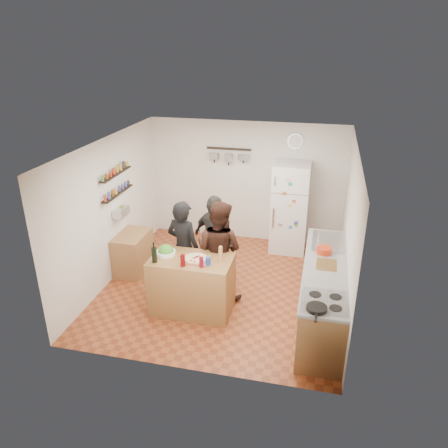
% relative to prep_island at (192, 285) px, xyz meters
% --- Properties ---
extents(room_shell, '(4.20, 4.20, 4.20)m').
position_rel_prep_island_xyz_m(room_shell, '(0.31, 1.16, 0.79)').
color(room_shell, brown).
rests_on(room_shell, ground).
extents(prep_island, '(1.25, 0.72, 0.91)m').
position_rel_prep_island_xyz_m(prep_island, '(0.00, 0.00, 0.00)').
color(prep_island, brown).
rests_on(prep_island, floor).
extents(pizza_board, '(0.42, 0.34, 0.02)m').
position_rel_prep_island_xyz_m(pizza_board, '(0.08, -0.02, 0.47)').
color(pizza_board, '#975637').
rests_on(pizza_board, prep_island).
extents(pizza, '(0.34, 0.34, 0.02)m').
position_rel_prep_island_xyz_m(pizza, '(0.08, -0.02, 0.48)').
color(pizza, '#CEB288').
rests_on(pizza, pizza_board).
extents(salad_bowl, '(0.29, 0.29, 0.06)m').
position_rel_prep_island_xyz_m(salad_bowl, '(-0.42, 0.05, 0.48)').
color(salad_bowl, white).
rests_on(salad_bowl, prep_island).
extents(wine_bottle, '(0.08, 0.08, 0.24)m').
position_rel_prep_island_xyz_m(wine_bottle, '(-0.50, -0.22, 0.57)').
color(wine_bottle, black).
rests_on(wine_bottle, prep_island).
extents(wine_glass_near, '(0.07, 0.07, 0.18)m').
position_rel_prep_island_xyz_m(wine_glass_near, '(-0.05, -0.24, 0.54)').
color(wine_glass_near, '#52070A').
rests_on(wine_glass_near, prep_island).
extents(wine_glass_far, '(0.06, 0.06, 0.16)m').
position_rel_prep_island_xyz_m(wine_glass_far, '(0.22, -0.20, 0.53)').
color(wine_glass_far, '#5D0819').
rests_on(wine_glass_far, prep_island).
extents(pepper_mill, '(0.06, 0.06, 0.20)m').
position_rel_prep_island_xyz_m(pepper_mill, '(0.45, 0.05, 0.55)').
color(pepper_mill, '#AF7A49').
rests_on(pepper_mill, prep_island).
extents(salt_canister, '(0.07, 0.07, 0.12)m').
position_rel_prep_island_xyz_m(salt_canister, '(0.30, -0.12, 0.52)').
color(salt_canister, navy).
rests_on(salt_canister, prep_island).
extents(person_left, '(0.69, 0.55, 1.65)m').
position_rel_prep_island_xyz_m(person_left, '(-0.28, 0.48, 0.37)').
color(person_left, black).
rests_on(person_left, floor).
extents(person_center, '(0.97, 0.85, 1.68)m').
position_rel_prep_island_xyz_m(person_center, '(0.31, 0.51, 0.39)').
color(person_center, black).
rests_on(person_center, floor).
extents(person_back, '(1.00, 0.81, 1.59)m').
position_rel_prep_island_xyz_m(person_back, '(0.12, 0.98, 0.34)').
color(person_back, '#292725').
rests_on(person_back, floor).
extents(counter_run, '(0.63, 2.63, 0.90)m').
position_rel_prep_island_xyz_m(counter_run, '(2.01, 0.22, -0.01)').
color(counter_run, '#9E7042').
rests_on(counter_run, floor).
extents(stove_top, '(0.60, 0.62, 0.02)m').
position_rel_prep_island_xyz_m(stove_top, '(2.01, -0.73, 0.46)').
color(stove_top, white).
rests_on(stove_top, counter_run).
extents(skillet, '(0.26, 0.26, 0.05)m').
position_rel_prep_island_xyz_m(skillet, '(1.91, -0.94, 0.49)').
color(skillet, black).
rests_on(skillet, stove_top).
extents(sink, '(0.50, 0.80, 0.03)m').
position_rel_prep_island_xyz_m(sink, '(2.01, 1.07, 0.46)').
color(sink, silver).
rests_on(sink, counter_run).
extents(cutting_board, '(0.30, 0.40, 0.02)m').
position_rel_prep_island_xyz_m(cutting_board, '(2.01, 0.27, 0.46)').
color(cutting_board, olive).
rests_on(cutting_board, counter_run).
extents(red_bowl, '(0.24, 0.24, 0.10)m').
position_rel_prep_island_xyz_m(red_bowl, '(1.96, 0.63, 0.51)').
color(red_bowl, '#B83115').
rests_on(red_bowl, counter_run).
extents(fridge, '(0.70, 0.68, 1.80)m').
position_rel_prep_island_xyz_m(fridge, '(1.26, 2.52, 0.45)').
color(fridge, white).
rests_on(fridge, floor).
extents(wall_clock, '(0.30, 0.03, 0.30)m').
position_rel_prep_island_xyz_m(wall_clock, '(1.26, 2.85, 1.69)').
color(wall_clock, silver).
rests_on(wall_clock, back_wall).
extents(spice_shelf_lower, '(0.12, 1.00, 0.02)m').
position_rel_prep_island_xyz_m(spice_shelf_lower, '(-1.62, 0.97, 1.04)').
color(spice_shelf_lower, black).
rests_on(spice_shelf_lower, left_wall).
extents(spice_shelf_upper, '(0.12, 1.00, 0.02)m').
position_rel_prep_island_xyz_m(spice_shelf_upper, '(-1.62, 0.97, 1.40)').
color(spice_shelf_upper, black).
rests_on(spice_shelf_upper, left_wall).
extents(produce_basket, '(0.18, 0.35, 0.14)m').
position_rel_prep_island_xyz_m(produce_basket, '(-1.59, 0.97, 0.69)').
color(produce_basket, silver).
rests_on(produce_basket, left_wall).
extents(side_table, '(0.50, 0.80, 0.73)m').
position_rel_prep_island_xyz_m(side_table, '(-1.43, 0.97, -0.09)').
color(side_table, '#A07143').
rests_on(side_table, floor).
extents(pot_rack, '(0.90, 0.04, 0.04)m').
position_rel_prep_island_xyz_m(pot_rack, '(-0.04, 2.77, 1.49)').
color(pot_rack, black).
rests_on(pot_rack, back_wall).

